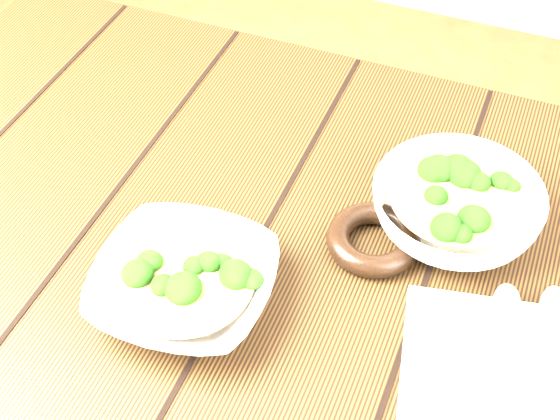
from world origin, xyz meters
name	(u,v)px	position (x,y,z in m)	size (l,w,h in m)	color
table	(272,311)	(0.00, 0.00, 0.63)	(1.20, 0.80, 0.75)	#3B2611
soup_bowl_front	(184,284)	(-0.06, -0.10, 0.78)	(0.21, 0.21, 0.06)	white
soup_bowl_back	(456,207)	(0.19, 0.12, 0.78)	(0.22, 0.22, 0.07)	white
trivet	(374,239)	(0.11, 0.05, 0.76)	(0.11, 0.11, 0.03)	black
napkin	(516,379)	(0.30, -0.07, 0.76)	(0.23, 0.19, 0.01)	beige
spoon_left	(505,331)	(0.28, -0.02, 0.77)	(0.04, 0.19, 0.01)	#B2AE9D
spoon_right	(550,333)	(0.32, -0.01, 0.77)	(0.03, 0.19, 0.01)	#B2AE9D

